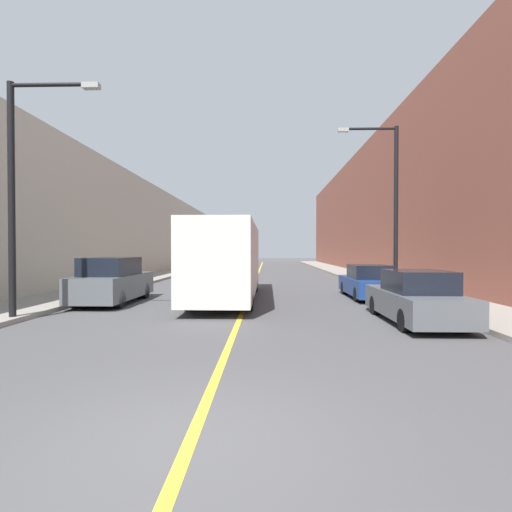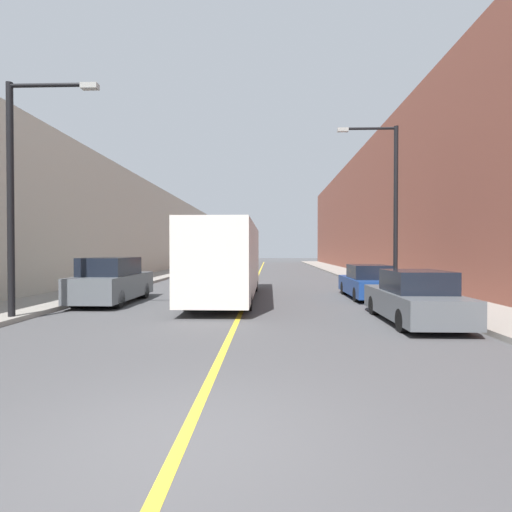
# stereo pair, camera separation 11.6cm
# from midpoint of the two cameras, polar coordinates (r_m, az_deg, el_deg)

# --- Properties ---
(ground_plane) EXTENTS (200.00, 200.00, 0.00)m
(ground_plane) POSITION_cam_midpoint_polar(r_m,az_deg,el_deg) (5.00, -10.15, -24.74)
(ground_plane) COLOR #474749
(sidewalk_left) EXTENTS (2.93, 72.00, 0.15)m
(sidewalk_left) POSITION_cam_midpoint_polar(r_m,az_deg,el_deg) (35.61, -12.80, -2.49)
(sidewalk_left) COLOR gray
(sidewalk_left) RESTS_ON ground
(sidewalk_right) EXTENTS (2.93, 72.00, 0.15)m
(sidewalk_right) POSITION_cam_midpoint_polar(r_m,az_deg,el_deg) (35.19, 13.19, -2.53)
(sidewalk_right) COLOR gray
(sidewalk_right) RESTS_ON ground
(building_row_left) EXTENTS (4.00, 72.00, 8.06)m
(building_row_left) POSITION_cam_midpoint_polar(r_m,az_deg,el_deg) (36.61, -18.09, 3.77)
(building_row_left) COLOR #B7B2A3
(building_row_left) RESTS_ON ground
(building_row_right) EXTENTS (4.00, 72.00, 11.54)m
(building_row_right) POSITION_cam_midpoint_polar(r_m,az_deg,el_deg) (36.16, 18.64, 6.57)
(building_row_right) COLOR brown
(building_row_right) RESTS_ON ground
(road_center_line) EXTENTS (0.16, 72.00, 0.01)m
(road_center_line) POSITION_cam_midpoint_polar(r_m,az_deg,el_deg) (34.50, 0.11, -2.70)
(road_center_line) COLOR gold
(road_center_line) RESTS_ON ground
(bus) EXTENTS (2.44, 10.59, 3.23)m
(bus) POSITION_cam_midpoint_polar(r_m,az_deg,el_deg) (17.50, -4.22, -0.52)
(bus) COLOR silver
(bus) RESTS_ON ground
(parked_suv_left) EXTENTS (1.88, 4.90, 1.85)m
(parked_suv_left) POSITION_cam_midpoint_polar(r_m,az_deg,el_deg) (17.26, -19.98, -3.49)
(parked_suv_left) COLOR #51565B
(parked_suv_left) RESTS_ON ground
(car_right_near) EXTENTS (1.81, 4.67, 1.56)m
(car_right_near) POSITION_cam_midpoint_polar(r_m,az_deg,el_deg) (12.77, 21.62, -5.74)
(car_right_near) COLOR #51565B
(car_right_near) RESTS_ON ground
(car_right_mid) EXTENTS (1.76, 4.60, 1.50)m
(car_right_mid) POSITION_cam_midpoint_polar(r_m,az_deg,el_deg) (18.55, 15.51, -3.73)
(car_right_mid) COLOR navy
(car_right_mid) RESTS_ON ground
(street_lamp_left) EXTENTS (2.79, 0.24, 7.01)m
(street_lamp_left) POSITION_cam_midpoint_polar(r_m,az_deg,el_deg) (14.05, -30.84, 9.14)
(street_lamp_left) COLOR black
(street_lamp_left) RESTS_ON sidewalk_left
(street_lamp_right) EXTENTS (2.79, 0.24, 7.69)m
(street_lamp_right) POSITION_cam_midpoint_polar(r_m,az_deg,el_deg) (19.56, 18.51, 7.88)
(street_lamp_right) COLOR black
(street_lamp_right) RESTS_ON sidewalk_right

